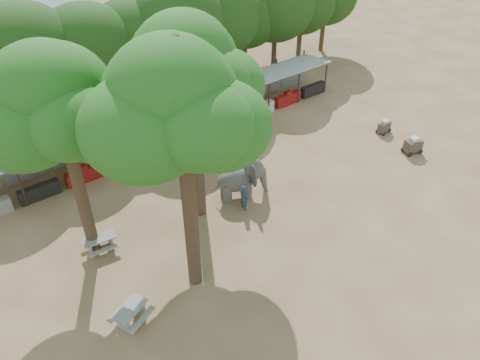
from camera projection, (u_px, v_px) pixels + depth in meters
ground at (314, 249)px, 24.26m from camera, size 100.00×100.00×0.00m
vendor_stalls at (174, 124)px, 32.38m from camera, size 28.00×2.99×2.80m
yard_tree_left at (54, 107)px, 19.50m from camera, size 7.10×6.90×11.02m
yard_tree_center at (176, 109)px, 17.18m from camera, size 7.10×6.90×12.04m
yard_tree_back at (188, 71)px, 21.59m from camera, size 7.10×6.90×11.36m
backdrop_trees at (131, 42)px, 33.09m from camera, size 46.46×5.95×8.33m
elephant at (242, 178)px, 27.23m from camera, size 3.26×2.48×2.42m
handler at (244, 197)px, 26.43m from camera, size 0.41×0.60×1.63m
picnic_table_near at (131, 313)px, 20.41m from camera, size 2.05×1.97×0.80m
picnic_table_far at (100, 242)px, 23.95m from camera, size 1.79×1.65×0.82m
cart_front at (413, 145)px, 31.29m from camera, size 1.39×1.09×1.19m
cart_back at (384, 126)px, 33.48m from camera, size 1.11×0.80×1.01m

